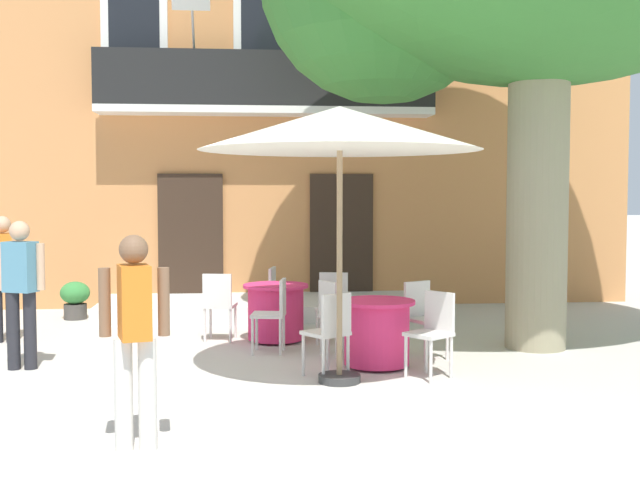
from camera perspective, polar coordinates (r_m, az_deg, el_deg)
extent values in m
plane|color=beige|center=(8.84, -4.10, -9.44)|extent=(120.00, 120.00, 0.00)
cube|color=#CC844C|center=(15.72, -4.10, 9.91)|extent=(13.00, 4.00, 7.50)
cube|color=#332319|center=(13.64, -9.35, -0.07)|extent=(1.10, 0.08, 2.30)
cube|color=#332319|center=(13.70, 1.56, -0.01)|extent=(1.10, 0.08, 2.30)
cube|color=silver|center=(13.96, -13.30, 14.40)|extent=(1.10, 0.08, 1.90)
cube|color=black|center=(13.93, -13.31, 14.42)|extent=(0.84, 0.04, 1.60)
cube|color=silver|center=(13.84, -3.94, 14.58)|extent=(1.10, 0.08, 1.90)
cube|color=black|center=(13.81, -3.94, 14.61)|extent=(0.84, 0.04, 1.60)
cube|color=silver|center=(14.07, 5.35, 14.39)|extent=(1.10, 0.08, 1.90)
cube|color=black|center=(14.04, 5.37, 14.42)|extent=(0.84, 0.04, 1.60)
cube|color=silver|center=(13.36, -3.89, 9.30)|extent=(5.60, 0.65, 0.12)
cube|color=black|center=(13.13, -3.86, 11.65)|extent=(5.60, 0.06, 0.90)
cylinder|color=#B2B2B7|center=(13.44, -9.20, 15.32)|extent=(0.04, 0.95, 1.33)
cylinder|color=#B2B2B7|center=(13.49, 1.40, 15.31)|extent=(0.04, 0.95, 1.33)
cube|color=#192D9E|center=(13.12, 1.64, 17.00)|extent=(0.60, 0.29, 0.38)
cylinder|color=slate|center=(13.55, -13.81, 9.98)|extent=(0.25, 0.25, 0.28)
ellipsoid|color=#38843D|center=(13.60, -13.83, 11.48)|extent=(0.32, 0.32, 0.44)
cylinder|color=#47423D|center=(13.42, -7.22, 10.21)|extent=(0.32, 0.32, 0.32)
ellipsoid|color=#2D7533|center=(13.46, -7.23, 11.73)|extent=(0.41, 0.41, 0.39)
cylinder|color=slate|center=(13.45, -0.57, 10.14)|extent=(0.28, 0.28, 0.29)
ellipsoid|color=#2D7533|center=(13.50, -0.58, 11.64)|extent=(0.36, 0.36, 0.43)
cylinder|color=slate|center=(13.66, 5.95, 10.03)|extent=(0.34, 0.34, 0.29)
ellipsoid|color=#4C8E38|center=(13.71, 5.96, 11.55)|extent=(0.44, 0.44, 0.44)
cube|color=navy|center=(14.68, 15.90, 11.74)|extent=(0.60, 0.06, 2.80)
cube|color=silver|center=(12.81, -3.76, -4.86)|extent=(5.34, 1.88, 0.25)
cylinder|color=gray|center=(10.29, 15.46, 2.04)|extent=(0.76, 0.76, 3.48)
cylinder|color=#E52D66|center=(8.97, 4.13, -6.83)|extent=(0.74, 0.74, 0.68)
cylinder|color=#E52D66|center=(8.92, 4.14, -4.49)|extent=(0.86, 0.86, 0.04)
cylinder|color=#2D2823|center=(9.04, 4.12, -9.05)|extent=(0.44, 0.44, 0.03)
cylinder|color=silver|center=(9.46, 9.20, -7.23)|extent=(0.04, 0.04, 0.45)
cylinder|color=silver|center=(9.24, 7.65, -7.48)|extent=(0.04, 0.04, 0.45)
cylinder|color=silver|center=(9.71, 7.83, -6.94)|extent=(0.04, 0.04, 0.45)
cylinder|color=silver|center=(9.49, 6.28, -7.17)|extent=(0.04, 0.04, 0.45)
cube|color=silver|center=(9.43, 7.75, -5.74)|extent=(0.54, 0.54, 0.04)
cube|color=silver|center=(9.53, 7.04, -4.24)|extent=(0.35, 0.22, 0.42)
cylinder|color=silver|center=(9.84, 1.80, -6.77)|extent=(0.04, 0.04, 0.45)
cylinder|color=silver|center=(9.56, 2.93, -7.07)|extent=(0.04, 0.04, 0.45)
cylinder|color=silver|center=(9.66, 0.10, -6.96)|extent=(0.04, 0.04, 0.45)
cylinder|color=silver|center=(9.38, 1.20, -7.28)|extent=(0.04, 0.04, 0.45)
cube|color=silver|center=(9.57, 1.51, -5.58)|extent=(0.54, 0.54, 0.04)
cube|color=silver|center=(9.44, 0.59, -4.29)|extent=(0.20, 0.36, 0.42)
cylinder|color=silver|center=(8.54, -1.22, -8.34)|extent=(0.04, 0.04, 0.45)
cylinder|color=silver|center=(8.75, 0.56, -8.06)|extent=(0.04, 0.04, 0.45)
cylinder|color=silver|center=(8.28, 0.25, -8.71)|extent=(0.04, 0.04, 0.45)
cylinder|color=silver|center=(8.50, 2.04, -8.40)|extent=(0.04, 0.04, 0.45)
cube|color=silver|center=(8.47, 0.41, -6.75)|extent=(0.55, 0.55, 0.04)
cube|color=silver|center=(8.30, 1.20, -5.36)|extent=(0.34, 0.24, 0.42)
cylinder|color=silver|center=(8.29, 8.03, -8.74)|extent=(0.04, 0.04, 0.45)
cylinder|color=silver|center=(8.50, 6.23, -8.42)|extent=(0.04, 0.04, 0.45)
cylinder|color=silver|center=(8.55, 9.48, -8.38)|extent=(0.04, 0.04, 0.45)
cylinder|color=silver|center=(8.75, 7.70, -8.08)|extent=(0.04, 0.04, 0.45)
cube|color=silver|center=(8.47, 7.88, -6.78)|extent=(0.56, 0.56, 0.04)
cube|color=silver|center=(8.57, 8.65, -5.11)|extent=(0.26, 0.33, 0.42)
cylinder|color=#E52D66|center=(10.49, -3.22, -5.35)|extent=(0.74, 0.74, 0.68)
cylinder|color=#E52D66|center=(10.44, -3.23, -3.34)|extent=(0.86, 0.86, 0.04)
cylinder|color=#2D2823|center=(10.55, -3.21, -7.25)|extent=(0.44, 0.44, 0.03)
cylinder|color=silver|center=(9.63, -4.91, -7.01)|extent=(0.04, 0.04, 0.45)
cylinder|color=silver|center=(9.96, -4.61, -6.66)|extent=(0.04, 0.04, 0.45)
cylinder|color=silver|center=(9.59, -2.88, -7.05)|extent=(0.04, 0.04, 0.45)
cylinder|color=silver|center=(9.92, -2.65, -6.69)|extent=(0.04, 0.04, 0.45)
cube|color=silver|center=(9.74, -3.77, -5.43)|extent=(0.46, 0.46, 0.04)
cube|color=silver|center=(9.68, -2.71, -4.10)|extent=(0.10, 0.38, 0.42)
cylinder|color=silver|center=(10.21, 1.70, -6.41)|extent=(0.04, 0.04, 0.45)
cylinder|color=silver|center=(10.25, -0.20, -6.37)|extent=(0.04, 0.04, 0.45)
cylinder|color=silver|center=(10.54, 1.90, -6.10)|extent=(0.04, 0.04, 0.45)
cylinder|color=silver|center=(10.58, 0.06, -6.06)|extent=(0.04, 0.04, 0.45)
cube|color=silver|center=(10.35, 0.87, -4.89)|extent=(0.48, 0.48, 0.04)
cube|color=silver|center=(10.50, 0.99, -3.51)|extent=(0.38, 0.13, 0.42)
cylinder|color=silver|center=(11.38, -1.57, -5.39)|extent=(0.04, 0.04, 0.45)
cylinder|color=silver|center=(11.05, -1.83, -5.66)|extent=(0.04, 0.04, 0.45)
cylinder|color=silver|center=(11.43, -3.27, -5.35)|extent=(0.04, 0.04, 0.45)
cylinder|color=silver|center=(11.10, -3.57, -5.62)|extent=(0.04, 0.04, 0.45)
cube|color=silver|center=(11.20, -2.56, -4.26)|extent=(0.47, 0.47, 0.04)
cube|color=silver|center=(11.21, -3.48, -3.08)|extent=(0.12, 0.38, 0.42)
cylinder|color=silver|center=(10.84, -7.94, -5.86)|extent=(0.04, 0.04, 0.45)
cylinder|color=silver|center=(10.77, -6.16, -5.91)|extent=(0.04, 0.04, 0.45)
cylinder|color=silver|center=(10.51, -8.35, -6.16)|extent=(0.04, 0.04, 0.45)
cylinder|color=silver|center=(10.44, -6.52, -6.21)|extent=(0.04, 0.04, 0.45)
cube|color=silver|center=(10.60, -7.25, -4.73)|extent=(0.46, 0.46, 0.04)
cube|color=silver|center=(10.40, -7.47, -3.61)|extent=(0.38, 0.11, 0.42)
cylinder|color=#997A56|center=(8.11, 1.42, -1.47)|extent=(0.06, 0.06, 2.55)
cylinder|color=#333333|center=(8.30, 1.41, -9.99)|extent=(0.44, 0.44, 0.08)
cone|color=silver|center=(8.11, 1.44, 8.09)|extent=(2.90, 2.90, 0.45)
cylinder|color=#47423D|center=(12.91, -17.31, -4.97)|extent=(0.35, 0.35, 0.24)
ellipsoid|color=#38843D|center=(12.87, -17.33, -3.67)|extent=(0.45, 0.45, 0.35)
cylinder|color=#232328|center=(11.16, -21.47, -4.69)|extent=(0.14, 0.14, 0.88)
cube|color=orange|center=(11.11, -21.99, -1.01)|extent=(0.31, 0.39, 0.56)
sphere|color=tan|center=(11.09, -22.04, 1.05)|extent=(0.22, 0.22, 0.22)
cylinder|color=tan|center=(11.05, -20.90, -1.01)|extent=(0.09, 0.09, 0.52)
cylinder|color=silver|center=(6.28, -14.04, -10.82)|extent=(0.14, 0.14, 0.86)
cylinder|color=silver|center=(6.26, -12.39, -10.85)|extent=(0.14, 0.14, 0.86)
cube|color=orange|center=(6.13, -13.31, -4.39)|extent=(0.30, 0.39, 0.56)
sphere|color=brown|center=(6.09, -13.36, -0.66)|extent=(0.22, 0.22, 0.22)
cylinder|color=brown|center=(6.17, -15.34, -4.37)|extent=(0.09, 0.09, 0.52)
cylinder|color=brown|center=(6.11, -11.26, -4.40)|extent=(0.09, 0.09, 0.52)
cylinder|color=#232328|center=(9.45, -21.33, -6.14)|extent=(0.14, 0.14, 0.87)
cylinder|color=#232328|center=(9.40, -20.27, -6.17)|extent=(0.14, 0.14, 0.87)
cube|color=teal|center=(9.33, -20.89, -1.83)|extent=(0.40, 0.33, 0.56)
sphere|color=tan|center=(9.31, -20.94, 0.63)|extent=(0.22, 0.22, 0.22)
cylinder|color=tan|center=(9.40, -22.19, -1.82)|extent=(0.09, 0.09, 0.52)
cylinder|color=tan|center=(9.28, -19.58, -1.83)|extent=(0.09, 0.09, 0.52)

